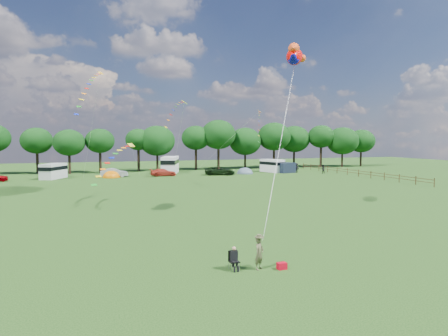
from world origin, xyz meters
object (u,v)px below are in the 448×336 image
object	(u,v)px
campervan_d	(272,165)
camp_chair	(234,256)
walker_b	(297,168)
tent_orange	(111,177)
tent_greyblue	(245,174)
fish_kite	(294,56)
car_b	(114,173)
campervan_b	(53,171)
campervan_c	(170,164)
car_c	(163,172)
walker_a	(323,169)
car_d	(220,171)
kite_flyer	(259,253)

from	to	relation	value
campervan_d	camp_chair	world-z (taller)	campervan_d
camp_chair	walker_b	world-z (taller)	walker_b
tent_orange	walker_b	size ratio (longest dim) A/B	1.80
tent_greyblue	fish_kite	distance (m)	39.10
car_b	tent_greyblue	xyz separation A→B (m)	(22.82, -0.84, -0.71)
campervan_b	campervan_d	bearing A→B (deg)	-65.26
campervan_c	car_c	bearing A→B (deg)	175.40
campervan_d	fish_kite	distance (m)	41.96
campervan_d	tent_orange	bearing A→B (deg)	74.71
walker_b	walker_a	bearing A→B (deg)	121.15
car_c	tent_greyblue	distance (m)	14.84
car_d	camp_chair	distance (m)	47.87
car_b	tent_orange	distance (m)	0.92
campervan_d	walker_a	size ratio (longest dim) A/B	3.27
car_b	walker_b	xyz separation A→B (m)	(32.98, -1.55, 0.15)
tent_orange	walker_a	bearing A→B (deg)	-7.25
tent_orange	walker_a	world-z (taller)	walker_a
campervan_c	camp_chair	bearing A→B (deg)	-169.63
car_d	walker_b	xyz separation A→B (m)	(15.23, 0.22, 0.15)
tent_greyblue	kite_flyer	xyz separation A→B (m)	(-17.77, -47.08, 0.75)
camp_chair	car_d	bearing A→B (deg)	70.44
car_b	campervan_b	size ratio (longest dim) A/B	0.78
car_c	tent_orange	size ratio (longest dim) A/B	1.32
car_d	tent_greyblue	xyz separation A→B (m)	(5.07, 0.93, -0.72)
campervan_d	tent_greyblue	xyz separation A→B (m)	(-6.14, -1.47, -1.29)
walker_b	car_c	bearing A→B (deg)	-15.12
car_b	campervan_b	world-z (taller)	campervan_b
campervan_c	kite_flyer	size ratio (longest dim) A/B	4.33
car_b	tent_greyblue	size ratio (longest dim) A/B	1.28
camp_chair	fish_kite	size ratio (longest dim) A/B	0.29
tent_greyblue	camp_chair	bearing A→B (deg)	-112.05
car_b	campervan_d	distance (m)	28.97
fish_kite	walker_b	size ratio (longest dim) A/B	2.21
tent_greyblue	walker_a	bearing A→B (deg)	-17.21
car_d	walker_a	distance (m)	18.93
car_c	camp_chair	xyz separation A→B (m)	(-4.11, -46.87, 0.04)
car_d	campervan_d	distance (m)	11.48
car_d	camp_chair	world-z (taller)	car_d
walker_a	car_c	bearing A→B (deg)	-7.56
campervan_b	camp_chair	distance (m)	49.83
car_b	walker_b	distance (m)	33.01
tent_orange	camp_chair	bearing A→B (deg)	-84.75
tent_orange	camp_chair	distance (m)	47.44
camp_chair	tent_orange	bearing A→B (deg)	92.53
campervan_d	car_c	bearing A→B (deg)	76.46
car_c	tent_orange	world-z (taller)	car_c
kite_flyer	camp_chair	xyz separation A→B (m)	(-1.17, 0.33, -0.10)
car_c	walker_b	bearing A→B (deg)	-93.01
car_c	kite_flyer	distance (m)	47.30
campervan_b	campervan_c	distance (m)	19.70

